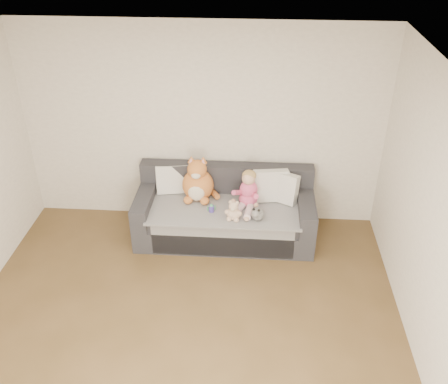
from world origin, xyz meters
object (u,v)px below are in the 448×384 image
at_px(plush_cat, 198,183).
at_px(teddy_bear, 233,212).
at_px(toddler, 248,192).
at_px(sippy_cup, 211,208).
at_px(sofa, 225,214).

height_order(plush_cat, teddy_bear, plush_cat).
relative_size(toddler, sippy_cup, 4.38).
bearing_deg(sippy_cup, teddy_bear, -27.76).
relative_size(plush_cat, sippy_cup, 5.32).
xyz_separation_m(sofa, plush_cat, (-0.35, 0.10, 0.38)).
xyz_separation_m(sofa, teddy_bear, (0.12, -0.35, 0.27)).
bearing_deg(toddler, sofa, -176.67).
height_order(toddler, teddy_bear, toddler).
distance_m(sofa, plush_cat, 0.53).
xyz_separation_m(sofa, toddler, (0.28, -0.06, 0.37)).
distance_m(toddler, sippy_cup, 0.48).
bearing_deg(sippy_cup, plush_cat, 122.49).
bearing_deg(sippy_cup, sofa, 53.62).
bearing_deg(toddler, sippy_cup, -146.15).
height_order(toddler, sippy_cup, toddler).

